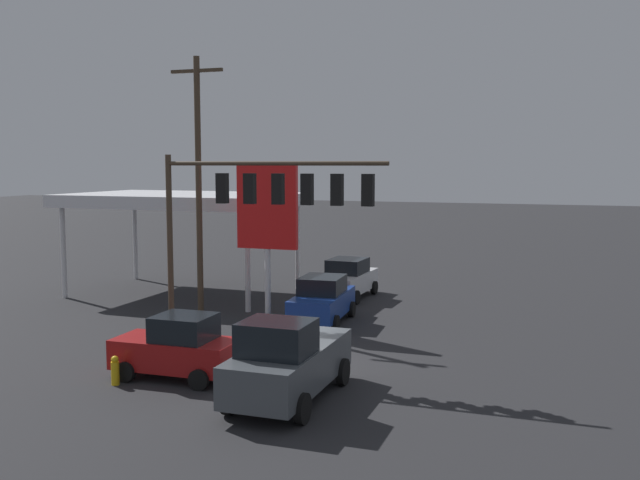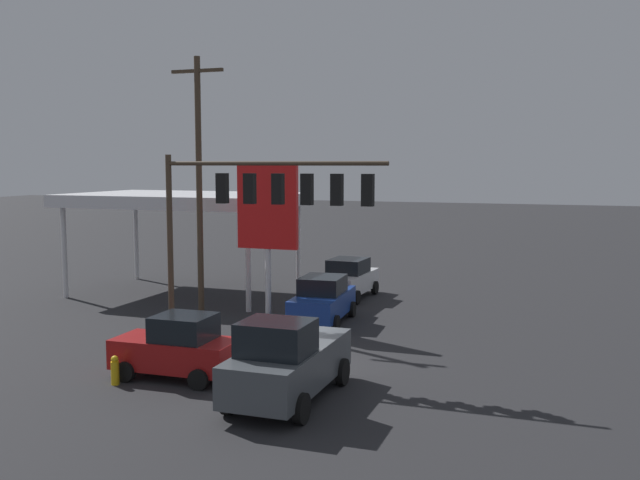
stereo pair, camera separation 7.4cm
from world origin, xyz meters
name	(u,v)px [view 1 (the left image)]	position (x,y,z in m)	size (l,w,h in m)	color
ground_plane	(299,370)	(0.00, 0.00, 0.00)	(200.00, 200.00, 0.00)	#262628
traffic_signal_assembly	(261,201)	(1.57, -0.71, 5.31)	(7.82, 0.43, 6.84)	#473828
utility_pole	(199,181)	(7.02, -6.30, 5.79)	(2.40, 0.26, 11.00)	#473828
gas_station_canopy	(184,201)	(10.35, -10.69, 4.70)	(11.08, 7.28, 5.05)	silver
price_sign	(267,212)	(3.70, -5.97, 4.60)	(2.61, 0.27, 6.56)	silver
sedan_waiting	(348,279)	(2.25, -12.30, 0.95)	(2.17, 4.46, 1.93)	silver
pickup_parked	(287,362)	(-0.76, 2.81, 1.11)	(2.28, 5.21, 2.40)	#474C51
hatchback_crossing	(178,348)	(3.18, 1.97, 0.95)	(3.84, 2.03, 1.97)	maroon
sedan_far	(322,300)	(1.58, -6.71, 0.95)	(2.32, 4.52, 1.93)	navy
fire_hydrant	(115,370)	(4.59, 3.21, 0.44)	(0.24, 0.24, 0.88)	gold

